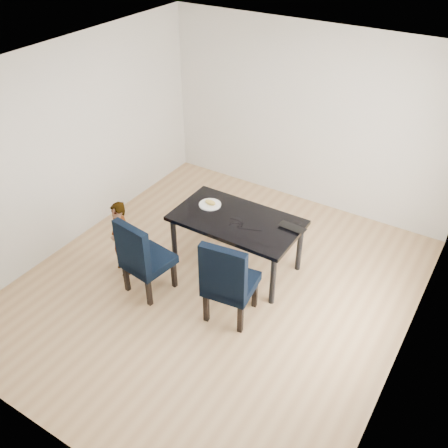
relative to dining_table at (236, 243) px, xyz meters
The scene contains 14 objects.
floor 0.63m from the dining_table, 90.00° to the right, with size 4.50×5.00×0.01m, color tan.
ceiling 2.38m from the dining_table, 90.00° to the right, with size 4.50×5.00×0.01m, color white.
wall_back 2.23m from the dining_table, 90.00° to the left, with size 4.50×0.01×2.70m, color silver.
wall_front 3.16m from the dining_table, 90.00° to the right, with size 4.50×0.01×2.70m, color white.
wall_left 2.51m from the dining_table, 167.50° to the right, with size 0.01×5.00×2.70m, color white.
wall_right 2.51m from the dining_table, 12.50° to the right, with size 0.01×5.00×2.70m, color silver.
dining_table is the anchor object (origin of this frame).
chair_left 1.16m from the dining_table, 125.76° to the right, with size 0.51×0.53×1.06m, color black.
chair_right 0.89m from the dining_table, 63.14° to the right, with size 0.53×0.56×1.11m, color black.
child 1.46m from the dining_table, 143.89° to the right, with size 0.38×0.25×1.03m, color #E34913.
plate 0.60m from the dining_table, 169.21° to the left, with size 0.29×0.29×0.02m, color silver.
sandwich 0.62m from the dining_table, 169.52° to the left, with size 0.16×0.07×0.06m, color gold.
laptop 0.81m from the dining_table, 18.10° to the left, with size 0.34×0.22×0.03m, color black.
cable_tangle 0.41m from the dining_table, 64.79° to the right, with size 0.16×0.16×0.01m, color black.
Camera 1 is at (2.56, -3.91, 4.26)m, focal length 40.00 mm.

